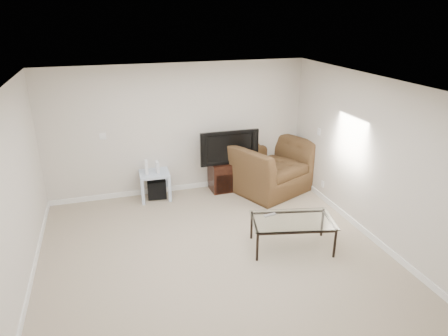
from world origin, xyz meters
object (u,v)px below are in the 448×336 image
object	(u,v)px
television	(228,146)
side_table	(155,185)
coffee_table	(292,234)
tv_stand	(227,175)
subwoofer	(157,188)
recliner	(269,158)

from	to	relation	value
television	side_table	world-z (taller)	television
coffee_table	tv_stand	bearing A→B (deg)	96.72
tv_stand	side_table	xyz separation A→B (m)	(-1.45, 0.00, -0.03)
subwoofer	coffee_table	bearing A→B (deg)	-54.47
recliner	coffee_table	size ratio (longest dim) A/B	1.23
television	subwoofer	bearing A→B (deg)	178.57
tv_stand	subwoofer	bearing A→B (deg)	177.72
tv_stand	television	distance (m)	0.63
tv_stand	coffee_table	xyz separation A→B (m)	(0.28, -2.35, -0.05)
tv_stand	coffee_table	bearing A→B (deg)	-84.71
tv_stand	recliner	bearing A→B (deg)	-17.44
subwoofer	coffee_table	world-z (taller)	coffee_table
television	recliner	distance (m)	0.87
television	recliner	xyz separation A→B (m)	(0.80, -0.20, -0.26)
side_table	coffee_table	distance (m)	2.92
tv_stand	coffee_table	size ratio (longest dim) A/B	0.58
subwoofer	television	bearing A→B (deg)	-2.03
television	subwoofer	size ratio (longest dim) A/B	3.11
subwoofer	coffee_table	size ratio (longest dim) A/B	0.28
subwoofer	recliner	distance (m)	2.28
side_table	recliner	distance (m)	2.30
side_table	television	bearing A→B (deg)	-1.15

